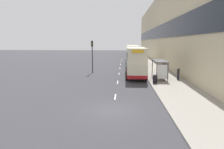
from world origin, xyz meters
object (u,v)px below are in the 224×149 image
object	(u,v)px
bus_shelter	(161,66)
pedestrian_1	(178,73)
car_0	(129,52)
traffic_light_far_kerb	(92,51)
double_decker_bus_near	(135,61)
litter_bin	(155,79)
double_decker_bus_ahead	(133,55)
pedestrian_at_shelter	(165,69)

from	to	relation	value
bus_shelter	pedestrian_1	size ratio (longest dim) A/B	2.51
car_0	traffic_light_far_kerb	distance (m)	50.37
double_decker_bus_near	litter_bin	world-z (taller)	double_decker_bus_near
pedestrian_1	traffic_light_far_kerb	world-z (taller)	traffic_light_far_kerb
bus_shelter	litter_bin	distance (m)	3.25
double_decker_bus_ahead	double_decker_bus_near	bearing A→B (deg)	-90.72
double_decker_bus_ahead	pedestrian_1	distance (m)	18.81
car_0	pedestrian_1	size ratio (longest dim) A/B	2.62
car_0	double_decker_bus_near	bearing A→B (deg)	-90.23
double_decker_bus_near	bus_shelter	bearing A→B (deg)	-41.96
pedestrian_at_shelter	litter_bin	world-z (taller)	pedestrian_at_shelter
double_decker_bus_near	traffic_light_far_kerb	size ratio (longest dim) A/B	1.90
bus_shelter	pedestrian_1	xyz separation A→B (m)	(2.21, -0.09, -0.88)
pedestrian_at_shelter	litter_bin	xyz separation A→B (m)	(-2.67, -7.18, -0.34)
pedestrian_at_shelter	traffic_light_far_kerb	bearing A→B (deg)	173.69
traffic_light_far_kerb	pedestrian_1	bearing A→B (deg)	-25.07
bus_shelter	car_0	distance (m)	55.60
double_decker_bus_near	pedestrian_1	xyz separation A→B (m)	(5.51, -3.05, -1.29)
car_0	traffic_light_far_kerb	world-z (taller)	traffic_light_far_kerb
litter_bin	traffic_light_far_kerb	xyz separation A→B (m)	(-8.95, 8.46, 2.90)
pedestrian_at_shelter	pedestrian_1	bearing A→B (deg)	-80.31
car_0	pedestrian_at_shelter	world-z (taller)	pedestrian_at_shelter
double_decker_bus_ahead	pedestrian_1	xyz separation A→B (m)	(5.32, -18.00, -1.29)
double_decker_bus_near	car_0	size ratio (longest dim) A/B	2.31
bus_shelter	traffic_light_far_kerb	distance (m)	11.79
litter_bin	double_decker_bus_ahead	bearing A→B (deg)	95.22
double_decker_bus_ahead	car_0	xyz separation A→B (m)	(0.02, 37.59, -1.39)
bus_shelter	traffic_light_far_kerb	size ratio (longest dim) A/B	0.79
pedestrian_at_shelter	litter_bin	bearing A→B (deg)	-110.37
car_0	litter_bin	world-z (taller)	car_0
car_0	pedestrian_at_shelter	distance (m)	51.28
double_decker_bus_near	pedestrian_at_shelter	xyz separation A→B (m)	(4.74, 1.46, -1.28)
pedestrian_at_shelter	pedestrian_1	world-z (taller)	pedestrian_at_shelter
double_decker_bus_near	litter_bin	bearing A→B (deg)	-70.06
bus_shelter	pedestrian_1	world-z (taller)	bus_shelter
pedestrian_at_shelter	traffic_light_far_kerb	size ratio (longest dim) A/B	0.32
double_decker_bus_ahead	pedestrian_at_shelter	distance (m)	14.30
bus_shelter	traffic_light_far_kerb	bearing A→B (deg)	150.70
car_0	traffic_light_far_kerb	size ratio (longest dim) A/B	0.82
double_decker_bus_near	car_0	distance (m)	52.56
pedestrian_at_shelter	traffic_light_far_kerb	world-z (taller)	traffic_light_far_kerb
double_decker_bus_near	litter_bin	size ratio (longest dim) A/B	9.66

